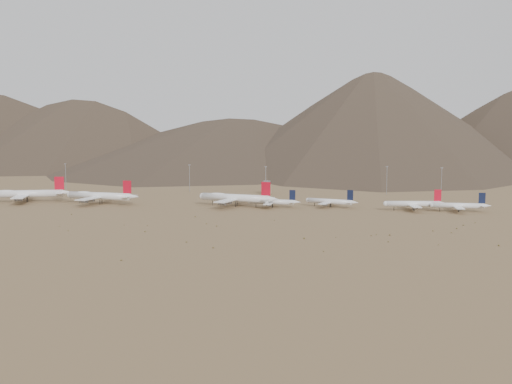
% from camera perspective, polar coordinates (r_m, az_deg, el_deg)
% --- Properties ---
extents(ground, '(3000.00, 3000.00, 0.00)m').
position_cam_1_polar(ground, '(410.13, -5.79, -1.88)').
color(ground, '#95754D').
rests_on(ground, ground).
extents(mountain_ridge, '(4400.00, 1000.00, 300.00)m').
position_cam_1_polar(mountain_ridge, '(1298.59, 5.42, 10.09)').
color(mountain_ridge, brown).
rests_on(mountain_ridge, ground).
extents(widebody_west, '(64.89, 51.91, 20.26)m').
position_cam_1_polar(widebody_west, '(492.24, -22.02, -0.16)').
color(widebody_west, white).
rests_on(widebody_west, ground).
extents(widebody_centre, '(64.16, 49.88, 19.13)m').
position_cam_1_polar(widebody_centre, '(461.30, -15.34, -0.36)').
color(widebody_centre, white).
rests_on(widebody_centre, ground).
extents(widebody_east, '(64.69, 50.82, 19.50)m').
position_cam_1_polar(widebody_east, '(430.49, -2.08, -0.58)').
color(widebody_east, white).
rests_on(widebody_east, ground).
extents(narrowbody_a, '(41.08, 29.47, 13.55)m').
position_cam_1_polar(narrowbody_a, '(424.69, 1.70, -0.98)').
color(narrowbody_a, white).
rests_on(narrowbody_a, ground).
extents(narrowbody_b, '(40.32, 29.97, 13.75)m').
position_cam_1_polar(narrowbody_b, '(429.38, 7.50, -0.94)').
color(narrowbody_b, white).
rests_on(narrowbody_b, ground).
extents(narrowbody_c, '(45.77, 33.38, 15.21)m').
position_cam_1_polar(narrowbody_c, '(423.52, 15.56, -1.14)').
color(narrowbody_c, white).
rests_on(narrowbody_c, ground).
extents(narrowbody_d, '(42.02, 30.06, 13.86)m').
position_cam_1_polar(narrowbody_d, '(426.35, 19.68, -1.29)').
color(narrowbody_d, white).
rests_on(narrowbody_d, ground).
extents(control_tower, '(8.00, 8.00, 12.00)m').
position_cam_1_polar(control_tower, '(519.40, 1.08, 0.39)').
color(control_tower, '#9B9069').
rests_on(control_tower, ground).
extents(mast_far_west, '(2.00, 0.60, 25.70)m').
position_cam_1_polar(mast_far_west, '(590.89, -18.50, 1.62)').
color(mast_far_west, gray).
rests_on(mast_far_west, ground).
extents(mast_west, '(2.00, 0.60, 25.70)m').
position_cam_1_polar(mast_west, '(542.74, -6.67, 1.53)').
color(mast_west, gray).
rests_on(mast_west, ground).
extents(mast_centre, '(2.00, 0.60, 25.70)m').
position_cam_1_polar(mast_centre, '(512.33, 0.98, 1.31)').
color(mast_centre, gray).
rests_on(mast_centre, ground).
extents(mast_east, '(2.00, 0.60, 25.70)m').
position_cam_1_polar(mast_east, '(526.17, 12.95, 1.28)').
color(mast_east, gray).
rests_on(mast_east, ground).
extents(mast_far_east, '(2.00, 0.60, 25.70)m').
position_cam_1_polar(mast_far_east, '(519.56, 18.06, 1.08)').
color(mast_far_east, gray).
rests_on(mast_far_east, ground).
extents(desert_scrub, '(445.31, 179.72, 0.83)m').
position_cam_1_polar(desert_scrub, '(318.58, -3.24, -4.06)').
color(desert_scrub, brown).
rests_on(desert_scrub, ground).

